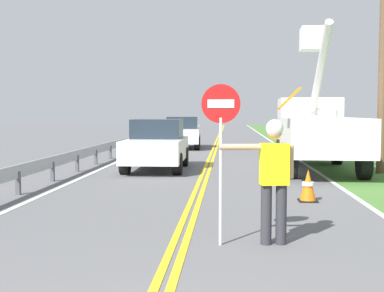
# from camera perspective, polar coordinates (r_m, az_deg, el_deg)

# --- Properties ---
(centerline_yellow_left) EXTENTS (0.11, 110.00, 0.01)m
(centerline_yellow_left) POSITION_cam_1_polar(r_m,az_deg,el_deg) (22.69, 2.13, -1.01)
(centerline_yellow_left) COLOR yellow
(centerline_yellow_left) RESTS_ON ground
(centerline_yellow_right) EXTENTS (0.11, 110.00, 0.01)m
(centerline_yellow_right) POSITION_cam_1_polar(r_m,az_deg,el_deg) (22.69, 2.59, -1.01)
(centerline_yellow_right) COLOR yellow
(centerline_yellow_right) RESTS_ON ground
(edge_line_right) EXTENTS (0.12, 110.00, 0.01)m
(edge_line_right) POSITION_cam_1_polar(r_m,az_deg,el_deg) (22.86, 11.42, -1.04)
(edge_line_right) COLOR silver
(edge_line_right) RESTS_ON ground
(edge_line_left) EXTENTS (0.12, 110.00, 0.01)m
(edge_line_left) POSITION_cam_1_polar(r_m,az_deg,el_deg) (23.09, -6.61, -0.95)
(edge_line_left) COLOR silver
(edge_line_left) RESTS_ON ground
(flagger_worker) EXTENTS (1.08, 0.29, 1.83)m
(flagger_worker) POSITION_cam_1_polar(r_m,az_deg,el_deg) (7.30, 9.32, -3.10)
(flagger_worker) COLOR #2D2D33
(flagger_worker) RESTS_ON ground
(stop_sign_paddle) EXTENTS (0.56, 0.04, 2.33)m
(stop_sign_paddle) POSITION_cam_1_polar(r_m,az_deg,el_deg) (7.13, 3.32, 2.12)
(stop_sign_paddle) COLOR silver
(stop_sign_paddle) RESTS_ON ground
(utility_bucket_truck) EXTENTS (2.88, 6.88, 4.93)m
(utility_bucket_truck) POSITION_cam_1_polar(r_m,az_deg,el_deg) (17.38, 14.00, 1.99)
(utility_bucket_truck) COLOR white
(utility_bucket_truck) RESTS_ON ground
(oncoming_sedan_nearest) EXTENTS (1.95, 4.12, 1.70)m
(oncoming_sedan_nearest) POSITION_cam_1_polar(r_m,az_deg,el_deg) (16.72, -4.06, 0.10)
(oncoming_sedan_nearest) COLOR silver
(oncoming_sedan_nearest) RESTS_ON ground
(oncoming_sedan_second) EXTENTS (2.06, 4.18, 1.70)m
(oncoming_sedan_second) POSITION_cam_1_polar(r_m,az_deg,el_deg) (26.84, -1.13, 1.52)
(oncoming_sedan_second) COLOR silver
(oncoming_sedan_second) RESTS_ON ground
(utility_pole_near) EXTENTS (1.80, 0.28, 8.05)m
(utility_pole_near) POSITION_cam_1_polar(r_m,az_deg,el_deg) (16.98, 21.15, 11.31)
(utility_pole_near) COLOR brown
(utility_pole_near) RESTS_ON ground
(traffic_cone_lead) EXTENTS (0.40, 0.40, 0.70)m
(traffic_cone_lead) POSITION_cam_1_polar(r_m,az_deg,el_deg) (11.08, 13.17, -4.49)
(traffic_cone_lead) COLOR orange
(traffic_cone_lead) RESTS_ON ground
(guardrail_left_shoulder) EXTENTS (0.10, 32.00, 0.71)m
(guardrail_left_shoulder) POSITION_cam_1_polar(r_m,az_deg,el_deg) (19.89, -10.14, -0.26)
(guardrail_left_shoulder) COLOR #9EA0A3
(guardrail_left_shoulder) RESTS_ON ground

